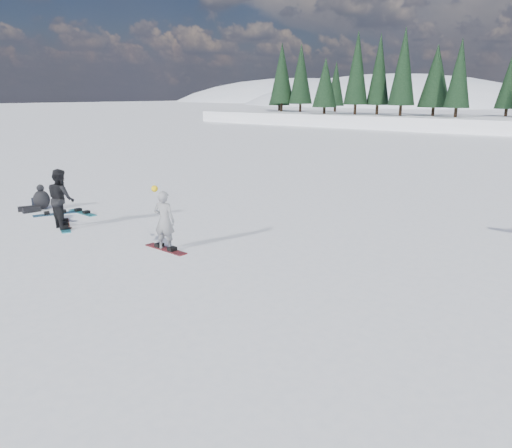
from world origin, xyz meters
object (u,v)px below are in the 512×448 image
(snowboarder_man, at_px, (61,199))
(gear_bag, at_px, (38,202))
(snowboarder_woman, at_px, (164,220))
(snowboard_loose_b, at_px, (65,224))
(snowboard_loose_c, at_px, (82,213))
(snowboard_loose_a, at_px, (55,214))
(seated_rider, at_px, (40,200))

(snowboarder_man, height_order, gear_bag, snowboarder_man)
(snowboarder_woman, height_order, snowboard_loose_b, snowboarder_woman)
(snowboarder_woman, height_order, gear_bag, snowboarder_woman)
(snowboard_loose_b, height_order, snowboard_loose_c, same)
(snowboarder_man, xyz_separation_m, snowboard_loose_a, (-1.93, 0.79, -0.94))
(snowboard_loose_a, bearing_deg, snowboarder_woman, -71.13)
(seated_rider, distance_m, snowboard_loose_a, 1.18)
(snowboarder_woman, distance_m, snowboarder_man, 4.40)
(snowboard_loose_b, distance_m, snowboard_loose_c, 1.61)
(snowboarder_woman, bearing_deg, snowboard_loose_c, -29.81)
(seated_rider, relative_size, gear_bag, 2.64)
(seated_rider, bearing_deg, snowboarder_man, -0.50)
(seated_rider, height_order, snowboard_loose_a, seated_rider)
(snowboarder_man, bearing_deg, gear_bag, -6.47)
(snowboard_loose_b, bearing_deg, snowboarder_man, -6.40)
(snowboarder_woman, bearing_deg, snowboard_loose_b, -16.61)
(snowboarder_woman, relative_size, snowboard_loose_a, 1.21)
(snowboarder_woman, bearing_deg, seated_rider, -22.51)
(seated_rider, relative_size, snowboard_loose_c, 0.79)
(snowboarder_woman, relative_size, snowboard_loose_b, 1.21)
(seated_rider, bearing_deg, gear_bag, 174.63)
(snowboarder_man, distance_m, gear_bag, 4.00)
(snowboarder_woman, height_order, seated_rider, snowboarder_woman)
(snowboarder_man, distance_m, snowboard_loose_c, 2.23)
(snowboarder_man, xyz_separation_m, seated_rider, (-3.05, 0.85, -0.59))
(snowboarder_woman, distance_m, seated_rider, 7.45)
(snowboarder_man, relative_size, snowboard_loose_c, 1.28)
(gear_bag, relative_size, snowboard_loose_a, 0.30)
(seated_rider, distance_m, snowboard_loose_c, 1.86)
(snowboard_loose_c, bearing_deg, gear_bag, -168.66)
(snowboard_loose_b, bearing_deg, snowboarder_woman, 31.55)
(seated_rider, height_order, snowboard_loose_c, seated_rider)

